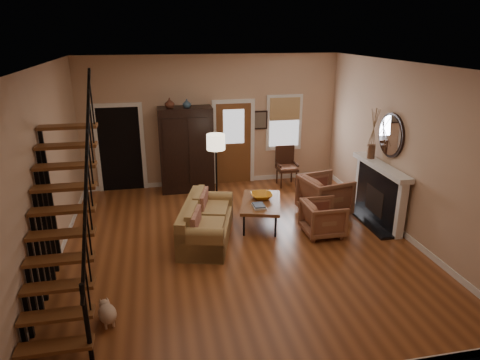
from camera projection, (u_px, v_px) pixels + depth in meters
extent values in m
plane|color=brown|center=(239.00, 244.00, 8.12)|extent=(7.00, 7.00, 0.00)
plane|color=white|center=(239.00, 65.00, 7.03)|extent=(7.00, 7.00, 0.00)
cube|color=tan|center=(212.00, 122.00, 10.81)|extent=(6.50, 0.04, 3.30)
cube|color=tan|center=(44.00, 173.00, 6.97)|extent=(0.04, 7.00, 3.30)
cube|color=tan|center=(405.00, 151.00, 8.18)|extent=(0.04, 7.00, 3.30)
cube|color=black|center=(121.00, 148.00, 10.72)|extent=(1.00, 0.36, 2.10)
cube|color=brown|center=(234.00, 144.00, 11.09)|extent=(0.90, 0.06, 2.10)
cube|color=silver|center=(284.00, 123.00, 11.17)|extent=(0.96, 0.06, 1.46)
cube|color=black|center=(380.00, 195.00, 8.98)|extent=(0.24, 1.60, 1.15)
cube|color=white|center=(381.00, 167.00, 8.76)|extent=(0.30, 1.95, 0.10)
cylinder|color=silver|center=(390.00, 135.00, 8.57)|extent=(0.05, 0.90, 0.90)
imported|color=#4C2619|center=(170.00, 103.00, 10.01)|extent=(0.24, 0.24, 0.25)
imported|color=#334C60|center=(187.00, 103.00, 10.09)|extent=(0.20, 0.20, 0.21)
imported|color=orange|center=(262.00, 196.00, 8.94)|extent=(0.45, 0.45, 0.11)
imported|color=brown|center=(323.00, 218.00, 8.41)|extent=(0.77, 0.75, 0.69)
imported|color=brown|center=(325.00, 195.00, 9.33)|extent=(1.12, 1.10, 0.87)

